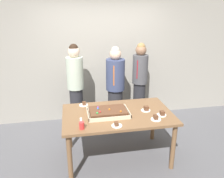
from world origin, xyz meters
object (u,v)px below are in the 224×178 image
person_serving_front (115,88)px  plated_slice_near_right (162,114)px  person_green_shirt_behind (76,87)px  plated_slice_far_right (117,125)px  plated_slice_far_left (156,118)px  sheet_cake (108,112)px  plated_slice_near_left (146,109)px  party_table (118,119)px  person_striped_tie_right (140,82)px  drink_cup_nearest (82,125)px  plated_slice_center_front (84,104)px  cake_server_utensil (81,121)px

person_serving_front → plated_slice_near_right: bearing=40.7°
plated_slice_near_right → person_green_shirt_behind: person_green_shirt_behind is taller
plated_slice_far_right → plated_slice_far_left: bearing=7.8°
sheet_cake → plated_slice_near_left: bearing=2.1°
plated_slice_far_right → party_table: bearing=76.0°
party_table → person_green_shirt_behind: 1.20m
party_table → plated_slice_far_left: size_ratio=11.21×
person_serving_front → person_striped_tie_right: bearing=126.5°
party_table → plated_slice_near_left: size_ratio=11.21×
plated_slice_near_right → person_serving_front: size_ratio=0.09×
party_table → sheet_cake: 0.20m
plated_slice_near_left → plated_slice_far_right: 0.68m
drink_cup_nearest → person_serving_front: bearing=61.3°
person_serving_front → plated_slice_near_left: bearing=35.7°
drink_cup_nearest → person_striped_tie_right: (1.27, 1.51, 0.05)m
person_green_shirt_behind → plated_slice_center_front: bearing=-13.7°
person_striped_tie_right → sheet_cake: bearing=-0.0°
plated_slice_far_right → plated_slice_center_front: plated_slice_center_front is taller
drink_cup_nearest → plated_slice_center_front: bearing=84.2°
party_table → drink_cup_nearest: drink_cup_nearest is taller
person_green_shirt_behind → person_striped_tie_right: size_ratio=1.02×
party_table → person_serving_front: 0.97m
person_serving_front → person_striped_tie_right: (0.55, 0.19, 0.03)m
party_table → plated_slice_near_right: 0.68m
plated_slice_near_right → plated_slice_center_front: (-1.13, 0.59, -0.01)m
party_table → person_green_shirt_behind: (-0.60, 1.02, 0.21)m
party_table → plated_slice_far_right: 0.42m
drink_cup_nearest → party_table: bearing=33.2°
plated_slice_far_left → plated_slice_near_right: bearing=39.1°
person_green_shirt_behind → drink_cup_nearest: bearing=-22.2°
sheet_cake → person_serving_front: bearing=72.3°
drink_cup_nearest → cake_server_utensil: size_ratio=0.50×
plated_slice_far_left → person_serving_front: (-0.35, 1.26, 0.04)m
sheet_cake → person_serving_front: 1.01m
plated_slice_center_front → person_serving_front: person_serving_front is taller
cake_server_utensil → person_striped_tie_right: person_striped_tie_right is taller
plated_slice_near_right → plated_slice_near_left: bearing=131.6°
plated_slice_far_right → plated_slice_center_front: (-0.40, 0.79, 0.00)m
plated_slice_near_left → cake_server_utensil: 1.04m
plated_slice_far_left → person_green_shirt_behind: 1.73m
party_table → plated_slice_near_left: plated_slice_near_left is taller
cake_server_utensil → person_green_shirt_behind: (-0.03, 1.17, 0.11)m
cake_server_utensil → plated_slice_far_right: bearing=-26.4°
party_table → drink_cup_nearest: size_ratio=16.82×
party_table → cake_server_utensil: (-0.57, -0.15, 0.10)m
plated_slice_far_left → drink_cup_nearest: 1.08m
plated_slice_far_right → person_striped_tie_right: person_striped_tie_right is taller
plated_slice_center_front → person_serving_front: 0.85m
party_table → person_striped_tie_right: person_striped_tie_right is taller
plated_slice_near_right → cake_server_utensil: plated_slice_near_right is taller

